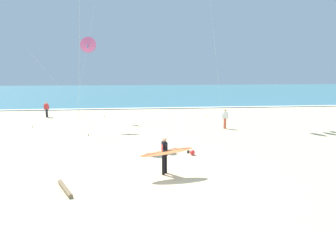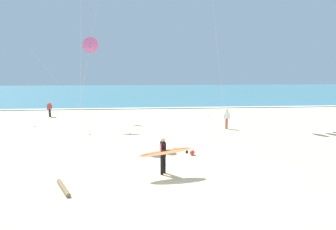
# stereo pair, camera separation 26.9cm
# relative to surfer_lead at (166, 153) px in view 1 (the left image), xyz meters

# --- Properties ---
(ground_plane) EXTENTS (160.00, 160.00, 0.00)m
(ground_plane) POSITION_rel_surfer_lead_xyz_m (0.13, -0.29, -1.05)
(ground_plane) COLOR beige
(ocean_water) EXTENTS (160.00, 60.00, 0.08)m
(ocean_water) POSITION_rel_surfer_lead_xyz_m (0.13, 52.00, -1.01)
(ocean_water) COLOR teal
(ocean_water) RESTS_ON ground
(shoreline_foam) EXTENTS (160.00, 0.84, 0.01)m
(shoreline_foam) POSITION_rel_surfer_lead_xyz_m (0.13, 22.30, -0.97)
(shoreline_foam) COLOR white
(shoreline_foam) RESTS_ON ocean_water
(surfer_lead) EXTENTS (2.44, 1.11, 1.71)m
(surfer_lead) POSITION_rel_surfer_lead_xyz_m (0.00, 0.00, 0.00)
(surfer_lead) COLOR black
(surfer_lead) RESTS_ON ground
(kite_delta_rose_low) EXTENTS (5.53, 0.52, 7.35)m
(kite_delta_rose_low) POSITION_rel_surfer_lead_xyz_m (-5.15, 11.44, 5.63)
(kite_delta_rose_low) COLOR pink
(kite_delta_rose_low) RESTS_ON ground
(bystander_red_top) EXTENTS (0.43, 0.33, 1.59)m
(bystander_red_top) POSITION_rel_surfer_lead_xyz_m (-10.46, 16.94, -0.24)
(bystander_red_top) COLOR black
(bystander_red_top) RESTS_ON ground
(bystander_white_top) EXTENTS (0.50, 0.22, 1.59)m
(bystander_white_top) POSITION_rel_surfer_lead_xyz_m (5.75, 9.61, -0.24)
(bystander_white_top) COLOR #D8593F
(bystander_white_top) RESTS_ON ground
(beach_ball) EXTENTS (0.28, 0.28, 0.28)m
(beach_ball) POSITION_rel_surfer_lead_xyz_m (1.77, 2.86, -0.91)
(beach_ball) COLOR red
(beach_ball) RESTS_ON ground
(driftwood_log) EXTENTS (0.94, 1.55, 0.17)m
(driftwood_log) POSITION_rel_surfer_lead_xyz_m (-4.04, -1.15, -0.97)
(driftwood_log) COLOR #846B4C
(driftwood_log) RESTS_ON ground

